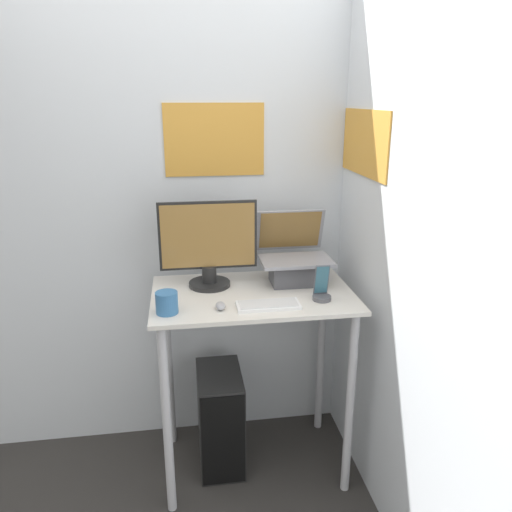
# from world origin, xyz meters

# --- Properties ---
(ground_plane) EXTENTS (12.00, 12.00, 0.00)m
(ground_plane) POSITION_xyz_m (0.00, 0.00, 0.00)
(ground_plane) COLOR #2D2B28
(wall_back) EXTENTS (6.00, 0.06, 2.60)m
(wall_back) POSITION_xyz_m (-0.00, 0.68, 1.30)
(wall_back) COLOR silver
(wall_back) RESTS_ON ground_plane
(wall_side_right) EXTENTS (0.06, 6.00, 2.60)m
(wall_side_right) POSITION_xyz_m (0.56, 0.00, 1.30)
(wall_side_right) COLOR silver
(wall_side_right) RESTS_ON ground_plane
(desk) EXTENTS (0.94, 0.60, 0.97)m
(desk) POSITION_xyz_m (0.00, 0.30, 0.78)
(desk) COLOR beige
(desk) RESTS_ON ground_plane
(laptop) EXTENTS (0.34, 0.30, 0.34)m
(laptop) POSITION_xyz_m (0.23, 0.41, 1.06)
(laptop) COLOR #4C4C51
(laptop) RESTS_ON desk
(monitor) EXTENTS (0.46, 0.20, 0.42)m
(monitor) POSITION_xyz_m (-0.19, 0.42, 1.16)
(monitor) COLOR black
(monitor) RESTS_ON desk
(keyboard) EXTENTS (0.28, 0.12, 0.02)m
(keyboard) POSITION_xyz_m (0.04, 0.12, 0.97)
(keyboard) COLOR white
(keyboard) RESTS_ON desk
(mouse) EXTENTS (0.04, 0.07, 0.03)m
(mouse) POSITION_xyz_m (-0.17, 0.13, 0.98)
(mouse) COLOR #99999E
(mouse) RESTS_ON desk
(cell_phone) EXTENTS (0.08, 0.08, 0.17)m
(cell_phone) POSITION_xyz_m (0.30, 0.17, 1.01)
(cell_phone) COLOR #4C4C51
(cell_phone) RESTS_ON desk
(computer_tower) EXTENTS (0.22, 0.37, 0.52)m
(computer_tower) POSITION_xyz_m (-0.16, 0.34, 0.26)
(computer_tower) COLOR black
(computer_tower) RESTS_ON ground_plane
(mug) EXTENTS (0.09, 0.09, 0.09)m
(mug) POSITION_xyz_m (-0.39, 0.12, 1.01)
(mug) COLOR #336699
(mug) RESTS_ON desk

